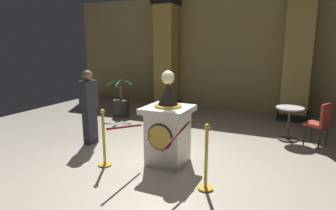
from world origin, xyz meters
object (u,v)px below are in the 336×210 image
object	(u,v)px
stanchion_far	(206,167)
cafe_table	(289,119)
bystander_guest	(89,106)
cafe_chair_red	(321,121)
pedestal_clock	(168,129)
potted_palm_left	(121,104)
stanchion_near	(104,146)

from	to	relation	value
stanchion_far	cafe_table	size ratio (longest dim) A/B	1.33
bystander_guest	cafe_chair_red	world-z (taller)	bystander_guest
pedestal_clock	stanchion_far	distance (m)	1.18
pedestal_clock	stanchion_far	bearing A→B (deg)	-35.22
stanchion_far	bystander_guest	xyz separation A→B (m)	(-2.94, 0.92, 0.50)
stanchion_far	potted_palm_left	bearing A→B (deg)	138.58
stanchion_far	bystander_guest	bearing A→B (deg)	162.58
bystander_guest	cafe_table	xyz separation A→B (m)	(3.96, 2.06, -0.36)
pedestal_clock	stanchion_far	world-z (taller)	pedestal_clock
pedestal_clock	bystander_guest	bearing A→B (deg)	172.52
cafe_table	stanchion_far	bearing A→B (deg)	-108.90
potted_palm_left	cafe_chair_red	bearing A→B (deg)	-5.20
cafe_table	cafe_chair_red	size ratio (longest dim) A/B	0.81
stanchion_near	cafe_table	distance (m)	4.14
pedestal_clock	bystander_guest	xyz separation A→B (m)	(-2.01, 0.26, 0.20)
stanchion_near	cafe_table	size ratio (longest dim) A/B	1.35
potted_palm_left	cafe_table	world-z (taller)	potted_palm_left
pedestal_clock	cafe_table	world-z (taller)	pedestal_clock
bystander_guest	cafe_chair_red	size ratio (longest dim) A/B	1.69
stanchion_far	cafe_table	bearing A→B (deg)	71.10
pedestal_clock	stanchion_near	world-z (taller)	pedestal_clock
stanchion_near	potted_palm_left	world-z (taller)	potted_palm_left
pedestal_clock	cafe_table	xyz separation A→B (m)	(1.95, 2.32, -0.17)
cafe_chair_red	cafe_table	bearing A→B (deg)	163.27
pedestal_clock	stanchion_far	xyz separation A→B (m)	(0.93, -0.66, -0.30)
stanchion_near	cafe_chair_red	xyz separation A→B (m)	(3.56, 2.72, 0.21)
potted_palm_left	pedestal_clock	bearing A→B (deg)	-43.26
stanchion_far	cafe_chair_red	world-z (taller)	stanchion_far
pedestal_clock	stanchion_far	size ratio (longest dim) A/B	1.66
pedestal_clock	cafe_chair_red	distance (m)	3.34
stanchion_far	cafe_chair_red	size ratio (longest dim) A/B	1.07
potted_palm_left	cafe_table	distance (m)	4.75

